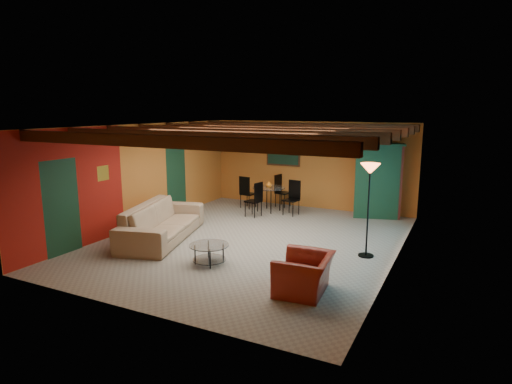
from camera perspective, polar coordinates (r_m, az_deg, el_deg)
The scene contains 11 objects.
room at distance 9.89m, azimuth -0.23°, elevation 6.81°, with size 6.52×8.01×2.71m.
sofa at distance 10.52m, azimuth -12.32°, elevation -3.86°, with size 2.95×1.15×0.86m, color #94795F.
armchair at distance 7.45m, azimuth 6.43°, elevation -10.77°, with size 1.02×0.89×0.66m, color maroon.
coffee_table at distance 8.79m, azimuth -6.24°, elevation -8.18°, with size 0.80×0.80×0.41m, color silver, non-canonical shape.
dining_table at distance 13.03m, azimuth 1.72°, elevation -0.36°, with size 1.98×1.98×1.03m, color white, non-canonical shape.
armoire at distance 12.76m, azimuth 16.05°, elevation 1.35°, with size 1.18×0.58×2.07m, color maroon.
floor_lamp at distance 9.25m, azimuth 14.68°, elevation -2.39°, with size 0.41×0.41×2.00m, color black, non-canonical shape.
ceiling_fan at distance 9.79m, azimuth -0.53°, elevation 6.77°, with size 1.50×1.50×0.44m, color #472614, non-canonical shape.
painting at distance 13.81m, azimuth 3.62°, elevation 5.04°, with size 1.05×0.03×0.65m, color black.
potted_plant at distance 12.62m, azimuth 16.36°, elevation 7.00°, with size 0.41×0.35×0.45m, color #26661E.
vase at distance 12.93m, azimuth 1.74°, elevation 2.30°, with size 0.19×0.19×0.19m, color orange.
Camera 1 is at (4.43, -8.70, 3.09)m, focal length 30.09 mm.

